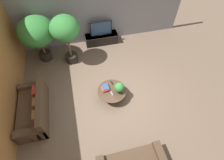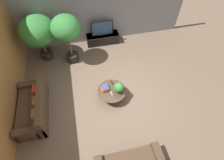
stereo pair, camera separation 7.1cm
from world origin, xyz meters
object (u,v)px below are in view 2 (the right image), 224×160
couch_by_wall (34,108)px  television (102,28)px  potted_palm_tall (38,32)px  media_console (103,38)px  potted_plant_tabletop (119,88)px  coffee_table (112,93)px  potted_palm_corner (66,30)px

couch_by_wall → television: bearing=137.3°
potted_palm_tall → television: bearing=10.7°
media_console → potted_plant_tabletop: bearing=-90.7°
coffee_table → potted_plant_tabletop: (0.22, -0.09, 0.33)m
couch_by_wall → potted_palm_corner: (1.36, 2.17, 1.16)m
media_console → couch_by_wall: bearing=-132.7°
coffee_table → potted_palm_corner: (-1.15, 2.13, 1.17)m
couch_by_wall → potted_plant_tabletop: couch_by_wall is taller
media_console → television: television is taller
potted_palm_tall → potted_palm_corner: bearing=-20.0°
television → couch_by_wall: television is taller
media_console → couch_by_wall: 4.07m
television → couch_by_wall: size_ratio=0.49×
media_console → potted_plant_tabletop: potted_plant_tabletop is taller
television → potted_palm_corner: 1.76m
potted_plant_tabletop → potted_palm_corner: bearing=121.6°
potted_plant_tabletop → coffee_table: bearing=158.2°
couch_by_wall → potted_plant_tabletop: size_ratio=4.88×
potted_palm_tall → coffee_table: bearing=-49.2°
potted_palm_corner → media_console: bearing=30.5°
coffee_table → couch_by_wall: (-2.51, -0.04, 0.02)m
media_console → potted_palm_corner: potted_palm_corner is taller
television → potted_plant_tabletop: 3.04m
coffee_table → media_console: bearing=85.1°
media_console → potted_plant_tabletop: size_ratio=3.74×
media_console → potted_plant_tabletop: 3.06m
media_console → coffee_table: 2.96m
potted_palm_corner → potted_plant_tabletop: size_ratio=5.21×
media_console → coffee_table: media_console is taller
potted_plant_tabletop → media_console: bearing=89.3°
media_console → potted_palm_corner: bearing=-149.5°
television → potted_palm_corner: potted_palm_corner is taller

